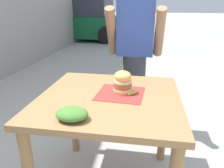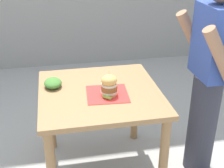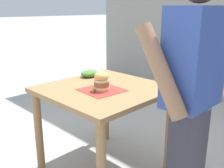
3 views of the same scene
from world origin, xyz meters
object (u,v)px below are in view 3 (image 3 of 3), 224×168
(side_salad, at_px, (89,73))
(sandwich, at_px, (102,81))
(patio_table, at_px, (104,102))
(pickle_spear, at_px, (93,90))
(diner_across_table, at_px, (189,107))

(side_salad, bearing_deg, sandwich, 61.67)
(patio_table, distance_m, pickle_spear, 0.22)
(diner_across_table, bearing_deg, side_salad, -101.93)
(side_salad, bearing_deg, diner_across_table, 78.07)
(side_salad, height_order, diner_across_table, diner_across_table)
(pickle_spear, relative_size, diner_across_table, 0.04)
(sandwich, bearing_deg, diner_across_table, 87.78)
(sandwich, xyz_separation_m, pickle_spear, (0.07, -0.03, -0.07))
(diner_across_table, bearing_deg, sandwich, -92.22)
(side_salad, distance_m, diner_across_table, 1.24)
(diner_across_table, bearing_deg, patio_table, -97.45)
(pickle_spear, bearing_deg, sandwich, 156.15)
(sandwich, relative_size, side_salad, 1.09)
(pickle_spear, height_order, diner_across_table, diner_across_table)
(sandwich, distance_m, pickle_spear, 0.10)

